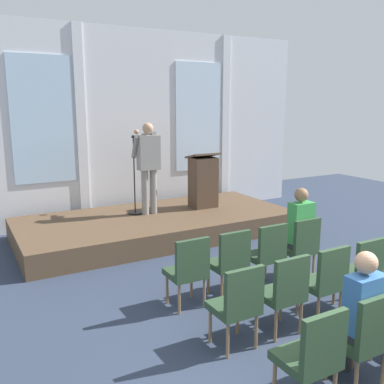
# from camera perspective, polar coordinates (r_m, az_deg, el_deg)

# --- Properties ---
(rear_partition) EXTENTS (8.86, 0.14, 4.13)m
(rear_partition) POSITION_cam_1_polar(r_m,az_deg,el_deg) (9.60, -8.48, 8.72)
(rear_partition) COLOR silver
(rear_partition) RESTS_ON ground
(stage_platform) EXTENTS (5.26, 2.40, 0.40)m
(stage_platform) POSITION_cam_1_polar(r_m,az_deg,el_deg) (8.53, -4.69, -4.36)
(stage_platform) COLOR brown
(stage_platform) RESTS_ON ground
(speaker) EXTENTS (0.50, 0.69, 1.79)m
(speaker) POSITION_cam_1_polar(r_m,az_deg,el_deg) (8.41, -5.83, 4.04)
(speaker) COLOR gray
(speaker) RESTS_ON stage_platform
(mic_stand) EXTENTS (0.28, 0.28, 1.55)m
(mic_stand) POSITION_cam_1_polar(r_m,az_deg,el_deg) (8.55, -7.59, -0.68)
(mic_stand) COLOR black
(mic_stand) RESTS_ON stage_platform
(lectern) EXTENTS (0.60, 0.48, 1.16)m
(lectern) POSITION_cam_1_polar(r_m,az_deg,el_deg) (9.00, 1.49, 1.45)
(lectern) COLOR #4C3828
(lectern) RESTS_ON stage_platform
(chair_r0_c0) EXTENTS (0.46, 0.44, 0.94)m
(chair_r0_c0) POSITION_cam_1_polar(r_m,az_deg,el_deg) (5.45, -0.48, -10.05)
(chair_r0_c0) COLOR olive
(chair_r0_c0) RESTS_ON ground
(chair_r0_c1) EXTENTS (0.46, 0.44, 0.94)m
(chair_r0_c1) POSITION_cam_1_polar(r_m,az_deg,el_deg) (5.76, 5.04, -8.89)
(chair_r0_c1) COLOR olive
(chair_r0_c1) RESTS_ON ground
(chair_r0_c2) EXTENTS (0.46, 0.44, 0.94)m
(chair_r0_c2) POSITION_cam_1_polar(r_m,az_deg,el_deg) (6.11, 9.94, -7.79)
(chair_r0_c2) COLOR olive
(chair_r0_c2) RESTS_ON ground
(chair_r0_c3) EXTENTS (0.46, 0.44, 0.94)m
(chair_r0_c3) POSITION_cam_1_polar(r_m,az_deg,el_deg) (6.50, 14.26, -6.77)
(chair_r0_c3) COLOR olive
(chair_r0_c3) RESTS_ON ground
(audience_r0_c3) EXTENTS (0.36, 0.39, 1.37)m
(audience_r0_c3) POSITION_cam_1_polar(r_m,az_deg,el_deg) (6.49, 13.88, -4.73)
(audience_r0_c3) COLOR #2D2D33
(audience_r0_c3) RESTS_ON ground
(chair_r1_c0) EXTENTS (0.46, 0.44, 0.94)m
(chair_r1_c0) POSITION_cam_1_polar(r_m,az_deg,el_deg) (4.62, 6.09, -14.31)
(chair_r1_c0) COLOR olive
(chair_r1_c0) RESTS_ON ground
(chair_r1_c1) EXTENTS (0.46, 0.44, 0.94)m
(chair_r1_c1) POSITION_cam_1_polar(r_m,az_deg,el_deg) (4.98, 12.12, -12.55)
(chair_r1_c1) COLOR olive
(chair_r1_c1) RESTS_ON ground
(chair_r1_c2) EXTENTS (0.46, 0.44, 0.94)m
(chair_r1_c2) POSITION_cam_1_polar(r_m,az_deg,el_deg) (5.38, 17.24, -10.92)
(chair_r1_c2) COLOR olive
(chair_r1_c2) RESTS_ON ground
(chair_r1_c3) EXTENTS (0.46, 0.44, 0.94)m
(chair_r1_c3) POSITION_cam_1_polar(r_m,az_deg,el_deg) (5.82, 21.57, -9.47)
(chair_r1_c3) COLOR olive
(chair_r1_c3) RESTS_ON ground
(chair_r2_c0) EXTENTS (0.46, 0.44, 0.94)m
(chair_r2_c0) POSITION_cam_1_polar(r_m,az_deg,el_deg) (3.91, 15.72, -19.95)
(chair_r2_c0) COLOR olive
(chair_r2_c0) RESTS_ON ground
(chair_r2_c1) EXTENTS (0.46, 0.44, 0.94)m
(chair_r2_c1) POSITION_cam_1_polar(r_m,az_deg,el_deg) (4.32, 21.90, -17.12)
(chair_r2_c1) COLOR olive
(chair_r2_c1) RESTS_ON ground
(audience_r2_c1) EXTENTS (0.36, 0.39, 1.30)m
(audience_r2_c1) POSITION_cam_1_polar(r_m,az_deg,el_deg) (4.28, 21.22, -14.53)
(audience_r2_c1) COLOR #2D2D33
(audience_r2_c1) RESTS_ON ground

